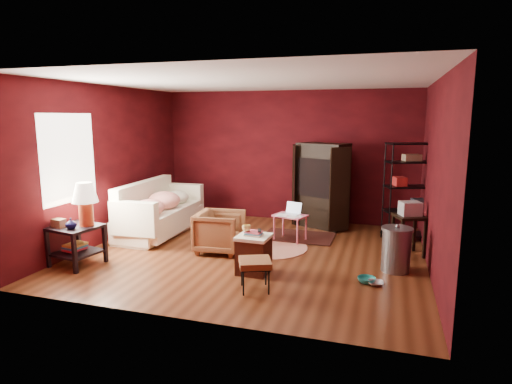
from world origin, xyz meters
TOP-DOWN VIEW (x-y plane):
  - room at (-0.04, -0.01)m, footprint 5.54×5.04m
  - sofa at (-2.08, 0.61)m, footprint 0.68×2.12m
  - armchair at (-0.54, -0.10)m, footprint 0.75×0.79m
  - pet_bowl_steel at (2.02, -0.84)m, footprint 0.22×0.08m
  - pet_bowl_turquoise at (1.90, -0.79)m, footprint 0.26×0.17m
  - vase at (-2.33, -1.51)m, footprint 0.18×0.19m
  - mug at (0.20, -0.92)m, footprint 0.12×0.10m
  - side_table at (-2.32, -1.30)m, footprint 0.74×0.74m
  - sofa_cushions at (-2.11, 0.61)m, footprint 0.98×2.25m
  - hamper at (0.30, -0.88)m, footprint 0.48×0.48m
  - footstool at (0.51, -1.48)m, footprint 0.53×0.53m
  - rug_round at (0.18, 0.37)m, footprint 1.52×1.52m
  - rug_oriental at (0.55, 1.15)m, footprint 1.32×0.89m
  - laptop_desk at (0.44, 0.89)m, footprint 0.66×0.57m
  - tv_armoire at (0.82, 2.08)m, footprint 1.25×1.02m
  - wire_shelving at (2.51, 1.58)m, footprint 0.95×0.66m
  - small_stand at (2.48, 0.65)m, footprint 0.58×0.58m
  - trash_can at (2.28, -0.19)m, footprint 0.56×0.56m

SIDE VIEW (x-z plane):
  - rug_round at x=0.18m, z-range 0.00..0.01m
  - rug_oriental at x=0.55m, z-range 0.01..0.02m
  - pet_bowl_steel at x=2.02m, z-range 0.00..0.22m
  - pet_bowl_turquoise at x=1.90m, z-range 0.00..0.25m
  - hamper at x=0.30m, z-range -0.03..0.62m
  - trash_can at x=2.28m, z-range -0.02..0.69m
  - footstool at x=0.51m, z-range 0.15..0.57m
  - armchair at x=-0.54m, z-range 0.00..0.76m
  - sofa at x=-2.08m, z-range 0.00..0.82m
  - laptop_desk at x=0.44m, z-range 0.08..0.78m
  - sofa_cushions at x=-2.11m, z-range -0.01..0.92m
  - small_stand at x=2.48m, z-range 0.22..1.11m
  - mug at x=0.20m, z-range 0.63..0.75m
  - vase at x=-2.33m, z-range 0.61..0.77m
  - side_table at x=-2.32m, z-range 0.13..1.40m
  - tv_armoire at x=0.82m, z-range 0.04..1.76m
  - wire_shelving at x=2.51m, z-range 0.09..1.88m
  - room at x=-0.04m, z-range -0.02..2.82m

